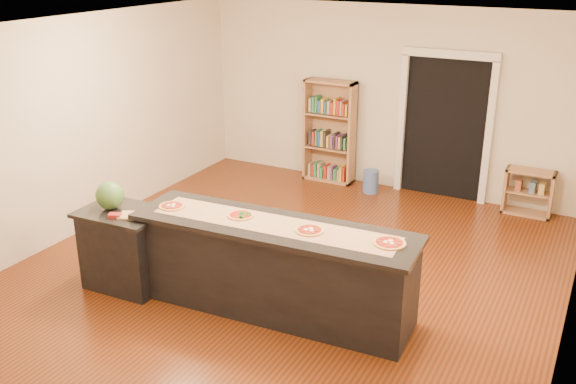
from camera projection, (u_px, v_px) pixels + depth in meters
The scene contains 16 objects.
room at pixel (279, 163), 6.87m from camera, with size 6.00×7.00×2.80m.
doorway at pixel (445, 119), 9.42m from camera, with size 1.40×0.09×2.21m.
kitchen_island at pixel (274, 268), 6.57m from camera, with size 2.96×0.80×0.98m.
side_counter at pixel (125, 248), 7.08m from camera, with size 0.92×0.67×0.91m.
bookshelf at pixel (330, 132), 10.19m from camera, with size 0.82×0.29×1.64m, color tan.
low_shelf at pixel (528, 192), 9.04m from camera, with size 0.66×0.28×0.66m, color tan.
waste_bin at pixel (371, 181), 9.90m from camera, with size 0.24×0.24×0.35m, color #4762A0.
kraft_paper at pixel (273, 224), 6.40m from camera, with size 2.57×0.46×0.00m, color tan.
watermelon at pixel (110, 195), 6.92m from camera, with size 0.31×0.31×0.31m, color #144214.
cutting_board at pixel (135, 216), 6.77m from camera, with size 0.32×0.21×0.02m, color tan.
package_red at pixel (115, 216), 6.73m from camera, with size 0.13×0.09×0.04m, color maroon.
package_teal at pixel (150, 209), 6.89m from camera, with size 0.15×0.15×0.06m, color #195966.
pizza_a at pixel (172, 206), 6.82m from camera, with size 0.29×0.29×0.02m.
pizza_b at pixel (241, 215), 6.59m from camera, with size 0.27×0.27×0.02m.
pizza_c at pixel (309, 230), 6.24m from camera, with size 0.31×0.31×0.02m.
pizza_d at pixel (389, 243), 5.97m from camera, with size 0.33×0.33×0.02m.
Camera 1 is at (3.11, -5.74, 3.57)m, focal length 40.00 mm.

